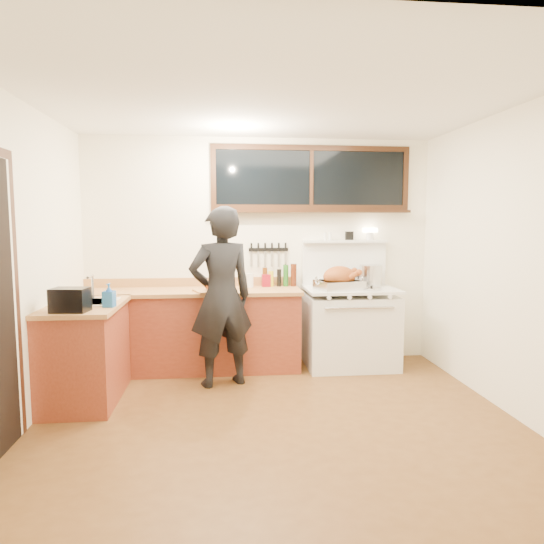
{
  "coord_description": "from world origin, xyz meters",
  "views": [
    {
      "loc": [
        -0.44,
        -3.88,
        1.65
      ],
      "look_at": [
        0.05,
        0.85,
        1.15
      ],
      "focal_mm": 32.0,
      "sensor_mm": 36.0,
      "label": 1
    }
  ],
  "objects": [
    {
      "name": "ground_plane",
      "position": [
        0.0,
        0.0,
        -0.01
      ],
      "size": [
        4.0,
        3.5,
        0.02
      ],
      "primitive_type": "cube",
      "color": "#583517"
    },
    {
      "name": "room_shell",
      "position": [
        0.0,
        0.0,
        1.65
      ],
      "size": [
        4.1,
        3.6,
        2.65
      ],
      "color": "white",
      "rests_on": "ground"
    },
    {
      "name": "counter_back",
      "position": [
        -0.8,
        1.45,
        0.45
      ],
      "size": [
        2.44,
        0.64,
        1.0
      ],
      "color": "maroon",
      "rests_on": "ground"
    },
    {
      "name": "counter_left",
      "position": [
        -1.7,
        0.62,
        0.45
      ],
      "size": [
        0.64,
        1.09,
        0.9
      ],
      "color": "maroon",
      "rests_on": "ground"
    },
    {
      "name": "sink_unit",
      "position": [
        -1.68,
        0.7,
        0.85
      ],
      "size": [
        0.5,
        0.45,
        0.37
      ],
      "color": "white",
      "rests_on": "counter_left"
    },
    {
      "name": "vintage_stove",
      "position": [
        1.0,
        1.41,
        0.47
      ],
      "size": [
        1.02,
        0.74,
        1.57
      ],
      "color": "white",
      "rests_on": "ground"
    },
    {
      "name": "back_window",
      "position": [
        0.6,
        1.72,
        2.06
      ],
      "size": [
        2.32,
        0.13,
        0.77
      ],
      "color": "black",
      "rests_on": "room_shell"
    },
    {
      "name": "knife_strip",
      "position": [
        0.1,
        1.73,
        1.31
      ],
      "size": [
        0.46,
        0.03,
        0.28
      ],
      "color": "black",
      "rests_on": "room_shell"
    },
    {
      "name": "man",
      "position": [
        -0.45,
        0.92,
        0.9
      ],
      "size": [
        0.76,
        0.62,
        1.8
      ],
      "color": "black",
      "rests_on": "ground"
    },
    {
      "name": "soap_bottle",
      "position": [
        -1.43,
        0.44,
        1.0
      ],
      "size": [
        0.11,
        0.11,
        0.21
      ],
      "color": "blue",
      "rests_on": "counter_left"
    },
    {
      "name": "toaster",
      "position": [
        -1.7,
        0.24,
        1.0
      ],
      "size": [
        0.31,
        0.24,
        0.2
      ],
      "color": "black",
      "rests_on": "counter_left"
    },
    {
      "name": "cutting_board",
      "position": [
        -0.53,
        1.28,
        0.95
      ],
      "size": [
        0.47,
        0.41,
        0.14
      ],
      "color": "#B57E48",
      "rests_on": "counter_back"
    },
    {
      "name": "roast_turkey",
      "position": [
        0.85,
        1.32,
        1.0
      ],
      "size": [
        0.55,
        0.47,
        0.26
      ],
      "color": "silver",
      "rests_on": "vintage_stove"
    },
    {
      "name": "stockpot",
      "position": [
        1.28,
        1.57,
        1.02
      ],
      "size": [
        0.29,
        0.29,
        0.24
      ],
      "color": "silver",
      "rests_on": "vintage_stove"
    },
    {
      "name": "saucepan",
      "position": [
        1.1,
        1.69,
        0.97
      ],
      "size": [
        0.19,
        0.3,
        0.13
      ],
      "color": "silver",
      "rests_on": "vintage_stove"
    },
    {
      "name": "pot_lid",
      "position": [
        1.19,
        1.25,
        0.91
      ],
      "size": [
        0.28,
        0.28,
        0.04
      ],
      "color": "silver",
      "rests_on": "vintage_stove"
    },
    {
      "name": "coffee_tin",
      "position": [
        0.06,
        1.62,
        0.97
      ],
      "size": [
        0.1,
        0.08,
        0.14
      ],
      "color": "maroon",
      "rests_on": "counter_back"
    },
    {
      "name": "pitcher",
      "position": [
        -0.13,
        1.59,
        0.98
      ],
      "size": [
        0.08,
        0.08,
        0.16
      ],
      "color": "white",
      "rests_on": "counter_back"
    },
    {
      "name": "bottle_cluster",
      "position": [
        0.24,
        1.63,
        1.01
      ],
      "size": [
        0.4,
        0.07,
        0.26
      ],
      "color": "black",
      "rests_on": "counter_back"
    }
  ]
}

